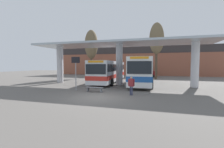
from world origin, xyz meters
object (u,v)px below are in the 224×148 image
(transit_bus_center_bay, at_px, (141,70))
(pedestrian_waiting, at_px, (131,84))
(transit_bus_left_bay, at_px, (109,71))
(parked_car_street, at_px, (146,72))
(poplar_tree_behind_left, at_px, (91,45))
(waiting_bench_near_pillar, at_px, (95,88))
(info_sign_platform, at_px, (76,67))
(poplar_tree_behind_right, at_px, (157,39))

(transit_bus_center_bay, height_order, pedestrian_waiting, transit_bus_center_bay)
(transit_bus_left_bay, bearing_deg, transit_bus_center_bay, 163.30)
(parked_car_street, bearing_deg, transit_bus_left_bay, -110.80)
(transit_bus_left_bay, relative_size, transit_bus_center_bay, 1.11)
(transit_bus_left_bay, height_order, poplar_tree_behind_left, poplar_tree_behind_left)
(transit_bus_center_bay, bearing_deg, parked_car_street, -93.07)
(transit_bus_left_bay, bearing_deg, waiting_bench_near_pillar, 94.61)
(info_sign_platform, relative_size, parked_car_street, 0.78)
(transit_bus_center_bay, xyz_separation_m, poplar_tree_behind_right, (2.02, 8.70, 5.33))
(poplar_tree_behind_left, relative_size, parked_car_street, 2.24)
(transit_bus_left_bay, distance_m, waiting_bench_near_pillar, 7.90)
(poplar_tree_behind_left, distance_m, parked_car_street, 12.95)
(info_sign_platform, height_order, poplar_tree_behind_right, poplar_tree_behind_right)
(waiting_bench_near_pillar, bearing_deg, info_sign_platform, 172.51)
(transit_bus_left_bay, height_order, transit_bus_center_bay, transit_bus_center_bay)
(waiting_bench_near_pillar, distance_m, poplar_tree_behind_left, 18.02)
(transit_bus_left_bay, bearing_deg, pedestrian_waiting, 116.31)
(waiting_bench_near_pillar, bearing_deg, parked_car_street, 78.49)
(transit_bus_left_bay, height_order, poplar_tree_behind_right, poplar_tree_behind_right)
(info_sign_platform, distance_m, poplar_tree_behind_right, 17.57)
(waiting_bench_near_pillar, height_order, parked_car_street, parked_car_street)
(transit_bus_center_bay, bearing_deg, pedestrian_waiting, 85.57)
(transit_bus_center_bay, distance_m, poplar_tree_behind_left, 14.76)
(transit_bus_left_bay, relative_size, pedestrian_waiting, 7.27)
(poplar_tree_behind_left, bearing_deg, transit_bus_center_bay, -39.63)
(transit_bus_center_bay, height_order, poplar_tree_behind_right, poplar_tree_behind_right)
(waiting_bench_near_pillar, distance_m, info_sign_platform, 2.95)
(transit_bus_left_bay, bearing_deg, poplar_tree_behind_left, -53.40)
(pedestrian_waiting, height_order, poplar_tree_behind_right, poplar_tree_behind_right)
(poplar_tree_behind_left, distance_m, poplar_tree_behind_right, 12.78)
(poplar_tree_behind_left, height_order, parked_car_street, poplar_tree_behind_left)
(transit_bus_left_bay, height_order, waiting_bench_near_pillar, transit_bus_left_bay)
(waiting_bench_near_pillar, distance_m, pedestrian_waiting, 3.69)
(transit_bus_left_bay, distance_m, info_sign_platform, 7.59)
(poplar_tree_behind_left, relative_size, poplar_tree_behind_right, 0.95)
(waiting_bench_near_pillar, xyz_separation_m, pedestrian_waiting, (3.58, -0.61, 0.62))
(parked_car_street, bearing_deg, poplar_tree_behind_right, -64.62)
(transit_bus_center_bay, bearing_deg, poplar_tree_behind_right, -105.53)
(transit_bus_center_bay, distance_m, poplar_tree_behind_right, 10.40)
(pedestrian_waiting, xyz_separation_m, poplar_tree_behind_right, (2.26, 15.78, 6.25))
(info_sign_platform, height_order, pedestrian_waiting, info_sign_platform)
(waiting_bench_near_pillar, relative_size, info_sign_platform, 0.50)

